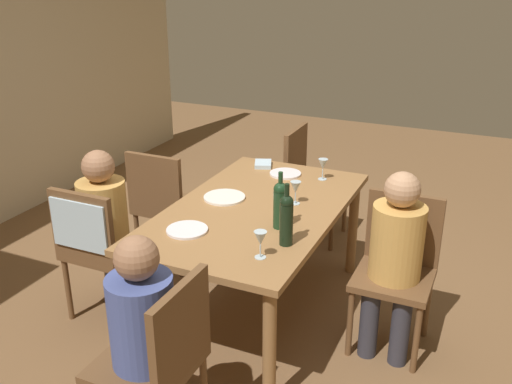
{
  "coord_description": "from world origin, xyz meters",
  "views": [
    {
      "loc": [
        -2.98,
        -1.35,
        2.19
      ],
      "look_at": [
        0.0,
        0.0,
        0.86
      ],
      "focal_mm": 40.43,
      "sensor_mm": 36.0,
      "label": 1
    }
  ],
  "objects_px": {
    "wine_glass_centre": "(296,188)",
    "dinner_plate_host": "(285,174)",
    "chair_left_end": "(161,356)",
    "wine_glass_near_right": "(323,165)",
    "chair_far_right": "(164,201)",
    "dinner_plate_guest_left": "(224,197)",
    "chair_near": "(397,261)",
    "wine_bottle_tall_green": "(286,218)",
    "wine_glass_near_left": "(260,239)",
    "dinner_plate_guest_right": "(187,230)",
    "chair_far_left": "(92,238)",
    "person_man_bearded": "(138,329)",
    "dining_table": "(256,219)",
    "wine_bottle_dark_red": "(280,204)",
    "chair_right_end": "(308,176)",
    "person_woman_host": "(107,221)",
    "person_man_guest": "(395,252)"
  },
  "relations": [
    {
      "from": "person_man_bearded",
      "to": "wine_glass_centre",
      "type": "height_order",
      "value": "person_man_bearded"
    },
    {
      "from": "wine_bottle_dark_red",
      "to": "wine_glass_near_right",
      "type": "bearing_deg",
      "value": 1.39
    },
    {
      "from": "person_woman_host",
      "to": "dinner_plate_guest_right",
      "type": "bearing_deg",
      "value": -9.78
    },
    {
      "from": "wine_glass_near_right",
      "to": "chair_far_right",
      "type": "bearing_deg",
      "value": 106.9
    },
    {
      "from": "person_man_guest",
      "to": "person_woman_host",
      "type": "bearing_deg",
      "value": 10.7
    },
    {
      "from": "chair_near",
      "to": "person_man_bearded",
      "type": "xyz_separation_m",
      "value": [
        -1.32,
        0.9,
        0.11
      ]
    },
    {
      "from": "wine_glass_near_left",
      "to": "wine_glass_near_right",
      "type": "xyz_separation_m",
      "value": [
        1.22,
        0.07,
        0.0
      ]
    },
    {
      "from": "chair_right_end",
      "to": "chair_far_right",
      "type": "xyz_separation_m",
      "value": [
        -0.93,
        0.79,
        0.0
      ]
    },
    {
      "from": "dining_table",
      "to": "dinner_plate_guest_right",
      "type": "height_order",
      "value": "dinner_plate_guest_right"
    },
    {
      "from": "wine_glass_centre",
      "to": "wine_bottle_tall_green",
      "type": "bearing_deg",
      "value": -164.49
    },
    {
      "from": "chair_far_left",
      "to": "wine_bottle_dark_red",
      "type": "height_order",
      "value": "wine_bottle_dark_red"
    },
    {
      "from": "wine_glass_centre",
      "to": "dinner_plate_guest_right",
      "type": "bearing_deg",
      "value": 145.93
    },
    {
      "from": "chair_near",
      "to": "wine_glass_near_left",
      "type": "height_order",
      "value": "chair_near"
    },
    {
      "from": "chair_right_end",
      "to": "wine_glass_near_right",
      "type": "bearing_deg",
      "value": 27.35
    },
    {
      "from": "chair_near",
      "to": "wine_bottle_tall_green",
      "type": "height_order",
      "value": "wine_bottle_tall_green"
    },
    {
      "from": "wine_bottle_tall_green",
      "to": "wine_bottle_dark_red",
      "type": "xyz_separation_m",
      "value": [
        0.18,
        0.11,
        -0.01
      ]
    },
    {
      "from": "chair_far_right",
      "to": "dinner_plate_guest_left",
      "type": "relative_size",
      "value": 3.44
    },
    {
      "from": "person_man_bearded",
      "to": "wine_glass_near_left",
      "type": "distance_m",
      "value": 0.75
    },
    {
      "from": "person_man_bearded",
      "to": "person_man_guest",
      "type": "distance_m",
      "value": 1.5
    },
    {
      "from": "person_man_guest",
      "to": "dinner_plate_host",
      "type": "distance_m",
      "value": 1.13
    },
    {
      "from": "chair_far_left",
      "to": "person_man_bearded",
      "type": "bearing_deg",
      "value": -40.4
    },
    {
      "from": "chair_far_right",
      "to": "person_man_bearded",
      "type": "height_order",
      "value": "person_man_bearded"
    },
    {
      "from": "dinner_plate_host",
      "to": "chair_far_left",
      "type": "bearing_deg",
      "value": 143.46
    },
    {
      "from": "chair_far_left",
      "to": "wine_glass_centre",
      "type": "distance_m",
      "value": 1.29
    },
    {
      "from": "chair_far_left",
      "to": "dinner_plate_host",
      "type": "height_order",
      "value": "chair_far_left"
    },
    {
      "from": "chair_far_right",
      "to": "chair_left_end",
      "type": "bearing_deg",
      "value": -57.73
    },
    {
      "from": "chair_far_right",
      "to": "wine_bottle_dark_red",
      "type": "height_order",
      "value": "wine_bottle_dark_red"
    },
    {
      "from": "person_woman_host",
      "to": "dinner_plate_host",
      "type": "bearing_deg",
      "value": 49.46
    },
    {
      "from": "dinner_plate_host",
      "to": "dinner_plate_guest_left",
      "type": "xyz_separation_m",
      "value": [
        -0.57,
        0.2,
        0.0
      ]
    },
    {
      "from": "person_man_guest",
      "to": "wine_glass_near_right",
      "type": "relative_size",
      "value": 7.51
    },
    {
      "from": "dining_table",
      "to": "dinner_plate_guest_left",
      "type": "relative_size",
      "value": 6.36
    },
    {
      "from": "dining_table",
      "to": "chair_right_end",
      "type": "distance_m",
      "value": 1.24
    },
    {
      "from": "chair_far_left",
      "to": "chair_far_right",
      "type": "bearing_deg",
      "value": 90.0
    },
    {
      "from": "person_woman_host",
      "to": "chair_right_end",
      "type": "bearing_deg",
      "value": 63.57
    },
    {
      "from": "person_man_guest",
      "to": "wine_glass_near_right",
      "type": "xyz_separation_m",
      "value": [
        0.66,
        0.65,
        0.22
      ]
    },
    {
      "from": "chair_far_left",
      "to": "wine_glass_near_left",
      "type": "xyz_separation_m",
      "value": [
        -0.08,
        -1.16,
        0.27
      ]
    },
    {
      "from": "wine_glass_centre",
      "to": "dinner_plate_host",
      "type": "bearing_deg",
      "value": 28.27
    },
    {
      "from": "dining_table",
      "to": "dinner_plate_guest_right",
      "type": "relative_size",
      "value": 7.2
    },
    {
      "from": "chair_left_end",
      "to": "wine_glass_near_right",
      "type": "relative_size",
      "value": 6.17
    },
    {
      "from": "chair_far_right",
      "to": "wine_glass_near_left",
      "type": "relative_size",
      "value": 6.17
    },
    {
      "from": "dining_table",
      "to": "dinner_plate_host",
      "type": "relative_size",
      "value": 7.61
    },
    {
      "from": "person_woman_host",
      "to": "wine_glass_centre",
      "type": "height_order",
      "value": "person_woman_host"
    },
    {
      "from": "chair_left_end",
      "to": "wine_glass_near_left",
      "type": "distance_m",
      "value": 0.75
    },
    {
      "from": "chair_far_left",
      "to": "wine_glass_centre",
      "type": "xyz_separation_m",
      "value": [
        0.65,
        -1.08,
        0.27
      ]
    },
    {
      "from": "person_man_bearded",
      "to": "dinner_plate_guest_left",
      "type": "relative_size",
      "value": 4.15
    },
    {
      "from": "dining_table",
      "to": "wine_glass_near_left",
      "type": "relative_size",
      "value": 11.41
    },
    {
      "from": "chair_near",
      "to": "person_woman_host",
      "type": "xyz_separation_m",
      "value": [
        -0.44,
        1.75,
        0.12
      ]
    },
    {
      "from": "chair_left_end",
      "to": "person_man_guest",
      "type": "relative_size",
      "value": 0.82
    },
    {
      "from": "dining_table",
      "to": "person_man_bearded",
      "type": "relative_size",
      "value": 1.53
    },
    {
      "from": "dining_table",
      "to": "dinner_plate_host",
      "type": "xyz_separation_m",
      "value": [
        0.61,
        0.05,
        0.09
      ]
    }
  ]
}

